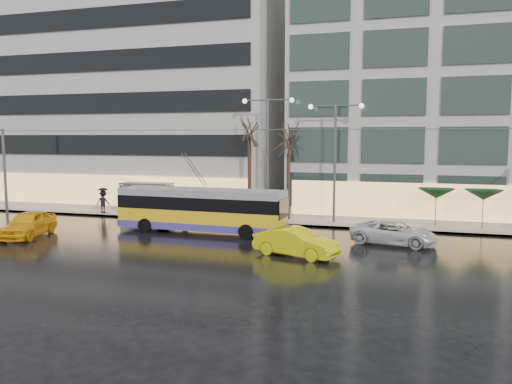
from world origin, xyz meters
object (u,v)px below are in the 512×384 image
at_px(trolleybus, 201,211).
at_px(taxi_a, 28,224).
at_px(street_lamp_near, 268,141).
at_px(bus_shelter, 144,191).

xyz_separation_m(trolleybus, taxi_a, (-10.00, -4.47, -0.60)).
bearing_deg(trolleybus, street_lamp_near, 62.07).
height_order(bus_shelter, taxi_a, bus_shelter).
bearing_deg(street_lamp_near, bus_shelter, -179.37).
bearing_deg(trolleybus, bus_shelter, 142.67).
bearing_deg(bus_shelter, trolleybus, -37.33).
xyz_separation_m(trolleybus, street_lamp_near, (3.03, 5.72, 4.56)).
relative_size(bus_shelter, street_lamp_near, 0.47).
relative_size(trolleybus, taxi_a, 2.36).
xyz_separation_m(street_lamp_near, taxi_a, (-13.03, -10.19, -5.16)).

